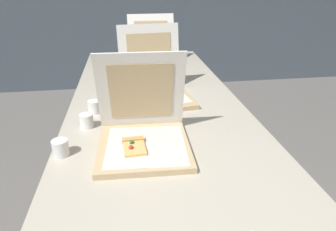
% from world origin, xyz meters
% --- Properties ---
extents(table, '(0.85, 2.34, 0.74)m').
position_xyz_m(table, '(0.00, 0.64, 0.70)').
color(table, '#BCB29E').
rests_on(table, ground).
extents(pizza_box_front, '(0.34, 0.34, 0.34)m').
position_xyz_m(pizza_box_front, '(-0.09, 0.34, 0.79)').
color(pizza_box_front, tan).
rests_on(pizza_box_front, table).
extents(pizza_box_middle, '(0.37, 0.42, 0.35)m').
position_xyz_m(pizza_box_middle, '(0.01, 0.82, 0.79)').
color(pizza_box_middle, tan).
rests_on(pizza_box_middle, table).
extents(pizza_box_back, '(0.34, 0.45, 0.33)m').
position_xyz_m(pizza_box_back, '(0.06, 1.35, 0.79)').
color(pizza_box_back, tan).
rests_on(pizza_box_back, table).
extents(cup_white_far, '(0.06, 0.06, 0.06)m').
position_xyz_m(cup_white_far, '(-0.21, 0.99, 0.77)').
color(cup_white_far, white).
rests_on(cup_white_far, table).
extents(cup_white_near_left, '(0.06, 0.06, 0.06)m').
position_xyz_m(cup_white_near_left, '(-0.38, 0.32, 0.77)').
color(cup_white_near_left, white).
rests_on(cup_white_near_left, table).
extents(cup_white_near_center, '(0.06, 0.06, 0.06)m').
position_xyz_m(cup_white_near_center, '(-0.32, 0.53, 0.77)').
color(cup_white_near_center, white).
rests_on(cup_white_near_center, table).
extents(cup_white_mid, '(0.06, 0.06, 0.06)m').
position_xyz_m(cup_white_mid, '(-0.30, 0.67, 0.77)').
color(cup_white_mid, white).
rests_on(cup_white_mid, table).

